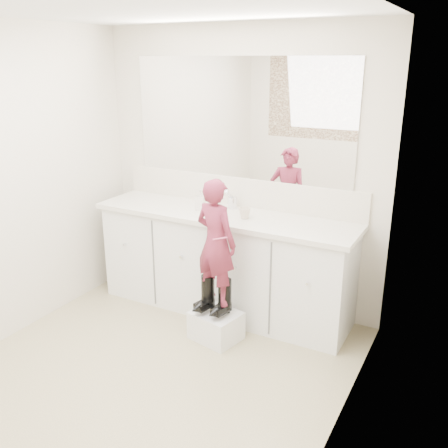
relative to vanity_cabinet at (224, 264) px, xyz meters
The scene contains 16 objects.
floor 1.30m from the vanity_cabinet, 90.00° to the right, with size 3.00×3.00×0.00m, color #7E7252.
ceiling 2.32m from the vanity_cabinet, 90.00° to the right, with size 3.00×3.00×0.00m, color white.
wall_back 0.82m from the vanity_cabinet, 90.00° to the left, with size 2.60×2.60×0.00m, color beige.
wall_right 1.95m from the vanity_cabinet, 43.30° to the right, with size 3.00×3.00×0.00m, color beige.
vanity_cabinet is the anchor object (origin of this frame).
countertop 0.45m from the vanity_cabinet, 90.00° to the right, with size 2.28×0.58×0.04m, color beige.
backsplash 0.64m from the vanity_cabinet, 90.00° to the left, with size 2.28×0.03×0.25m, color beige.
mirror 1.24m from the vanity_cabinet, 90.00° to the left, with size 2.00×0.02×1.00m, color white.
faucet 0.54m from the vanity_cabinet, 90.00° to the left, with size 0.08×0.08×0.10m, color silver.
cup 0.56m from the vanity_cabinet, 14.90° to the right, with size 0.10×0.10×0.09m, color beige.
soap_bottle 0.59m from the vanity_cabinet, behind, with size 0.08×0.08×0.18m, color beige.
step_stool 0.60m from the vanity_cabinet, 69.10° to the right, with size 0.36×0.30×0.23m, color silver.
boot_left 0.49m from the vanity_cabinet, 77.13° to the right, with size 0.11×0.20×0.30m, color black, non-canonical shape.
boot_right 0.54m from the vanity_cabinet, 61.44° to the right, with size 0.11×0.20×0.30m, color black, non-canonical shape.
toddler 0.64m from the vanity_cabinet, 68.87° to the right, with size 0.36×0.23×0.98m, color #B5375A.
toothbrush 0.75m from the vanity_cabinet, 64.87° to the right, with size 0.01×0.01×0.14m, color #CD4F75.
Camera 1 is at (1.89, -2.29, 2.12)m, focal length 40.00 mm.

